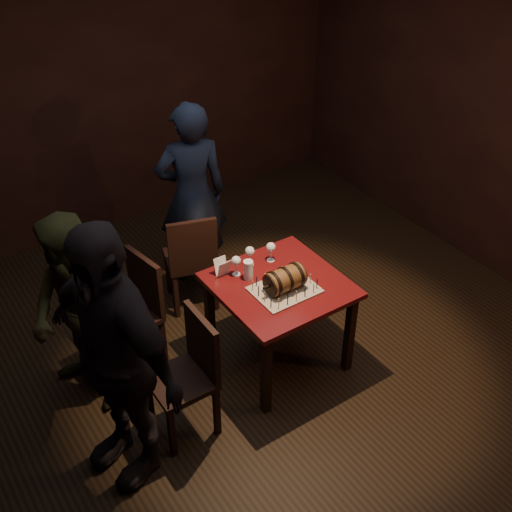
# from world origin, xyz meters

# --- Properties ---
(room_shell) EXTENTS (5.04, 5.04, 2.80)m
(room_shell) POSITION_xyz_m (0.00, 0.00, 1.40)
(room_shell) COLOR black
(room_shell) RESTS_ON ground
(pub_table) EXTENTS (0.90, 0.90, 0.75)m
(pub_table) POSITION_xyz_m (0.14, -0.09, 0.64)
(pub_table) COLOR #440B0E
(pub_table) RESTS_ON ground
(cake_board) EXTENTS (0.45, 0.35, 0.01)m
(cake_board) POSITION_xyz_m (0.12, -0.18, 0.76)
(cake_board) COLOR #A39783
(cake_board) RESTS_ON pub_table
(barrel_cake) EXTENTS (0.33, 0.19, 0.19)m
(barrel_cake) POSITION_xyz_m (0.12, -0.18, 0.85)
(barrel_cake) COLOR brown
(barrel_cake) RESTS_ON cake_board
(birthday_candles) EXTENTS (0.40, 0.30, 0.09)m
(birthday_candles) POSITION_xyz_m (0.12, -0.18, 0.80)
(birthday_candles) COLOR #ECD88D
(birthday_candles) RESTS_ON cake_board
(wine_glass_left) EXTENTS (0.07, 0.07, 0.16)m
(wine_glass_left) POSITION_xyz_m (-0.06, 0.17, 0.87)
(wine_glass_left) COLOR silver
(wine_glass_left) RESTS_ON pub_table
(wine_glass_mid) EXTENTS (0.07, 0.07, 0.16)m
(wine_glass_mid) POSITION_xyz_m (0.09, 0.22, 0.87)
(wine_glass_mid) COLOR silver
(wine_glass_mid) RESTS_ON pub_table
(wine_glass_right) EXTENTS (0.07, 0.07, 0.16)m
(wine_glass_right) POSITION_xyz_m (0.25, 0.17, 0.87)
(wine_glass_right) COLOR silver
(wine_glass_right) RESTS_ON pub_table
(pint_of_ale) EXTENTS (0.07, 0.07, 0.15)m
(pint_of_ale) POSITION_xyz_m (-0.01, 0.08, 0.82)
(pint_of_ale) COLOR silver
(pint_of_ale) RESTS_ON pub_table
(menu_card) EXTENTS (0.10, 0.05, 0.13)m
(menu_card) POSITION_xyz_m (-0.15, 0.23, 0.81)
(menu_card) COLOR white
(menu_card) RESTS_ON pub_table
(chair_back) EXTENTS (0.50, 0.50, 0.93)m
(chair_back) POSITION_xyz_m (-0.08, 0.84, 0.52)
(chair_back) COLOR black
(chair_back) RESTS_ON ground
(chair_left_rear) EXTENTS (0.46, 0.46, 0.93)m
(chair_left_rear) POSITION_xyz_m (-0.73, 0.51, 0.52)
(chair_left_rear) COLOR black
(chair_left_rear) RESTS_ON ground
(chair_left_front) EXTENTS (0.41, 0.41, 0.93)m
(chair_left_front) POSITION_xyz_m (-0.72, -0.28, 0.52)
(chair_left_front) COLOR black
(chair_left_front) RESTS_ON ground
(person_back) EXTENTS (0.70, 0.56, 1.68)m
(person_back) POSITION_xyz_m (0.17, 1.24, 0.84)
(person_back) COLOR #1C2438
(person_back) RESTS_ON ground
(person_left_rear) EXTENTS (0.75, 0.86, 1.52)m
(person_left_rear) POSITION_xyz_m (-1.21, 0.35, 0.76)
(person_left_rear) COLOR #3C3E1F
(person_left_rear) RESTS_ON ground
(person_left_front) EXTENTS (0.74, 1.18, 1.87)m
(person_left_front) POSITION_xyz_m (-1.23, -0.32, 0.94)
(person_left_front) COLOR black
(person_left_front) RESTS_ON ground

